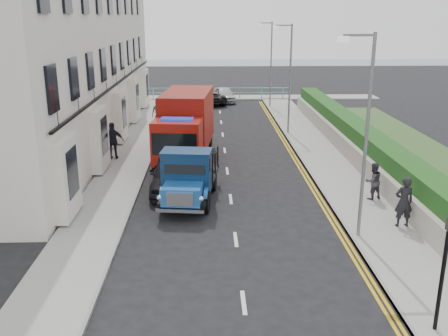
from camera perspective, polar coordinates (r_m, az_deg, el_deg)
ground at (r=19.40m, az=1.03°, el=-5.65°), size 120.00×120.00×0.00m
pavement_west at (r=28.21m, az=-10.48°, el=1.49°), size 2.40×38.00×0.12m
pavement_east at (r=28.57m, az=10.83°, el=1.67°), size 2.60×38.00×0.12m
promenade at (r=47.47m, az=-0.67°, el=8.04°), size 30.00×2.50×0.12m
sea_plane at (r=78.24m, az=-1.13°, el=11.55°), size 120.00×120.00×0.00m
terrace_west at (r=32.05m, az=-17.97°, el=15.68°), size 6.31×30.20×14.25m
garden_east at (r=28.84m, az=14.64°, el=3.28°), size 1.45×28.00×1.75m
seafront_railing at (r=46.60m, az=-0.66°, el=8.52°), size 13.00×0.08×1.11m
lamp_near at (r=17.03m, az=15.67°, el=4.59°), size 1.23×0.18×7.00m
lamp_mid at (r=32.47m, az=7.36°, el=10.74°), size 1.23×0.18×7.00m
lamp_far at (r=42.33m, az=5.24°, el=12.25°), size 1.23×0.18×7.00m
traffic_signal at (r=12.93m, az=23.93°, el=-9.27°), size 0.16×0.20×3.10m
bedford_lorry at (r=20.35m, az=-4.18°, el=-1.39°), size 2.46×5.08×2.32m
red_lorry at (r=26.53m, az=-4.41°, el=4.89°), size 3.02×7.09×3.61m
parked_car_front at (r=22.23m, az=-6.07°, el=-0.72°), size 1.83×4.37×1.48m
parked_car_mid at (r=25.85m, az=-5.48°, el=1.65°), size 1.92×4.14×1.32m
parked_car_rear at (r=35.23m, az=-4.53°, el=5.83°), size 2.26×4.74×1.33m
seafront_car_left at (r=44.25m, az=-1.93°, el=8.13°), size 3.66×5.02×1.27m
seafront_car_right at (r=45.42m, az=0.01°, el=8.40°), size 2.20×4.10×1.32m
pedestrian_east_near at (r=19.12m, az=19.87°, el=-3.65°), size 0.71×0.49×1.88m
pedestrian_east_far at (r=21.61m, az=16.66°, el=-1.43°), size 0.91×0.80×1.57m
pedestrian_west_near at (r=27.14m, az=-12.57°, el=3.04°), size 1.17×0.51×1.98m
pedestrian_west_far at (r=35.14m, az=-7.51°, el=6.37°), size 0.96×0.66×1.89m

